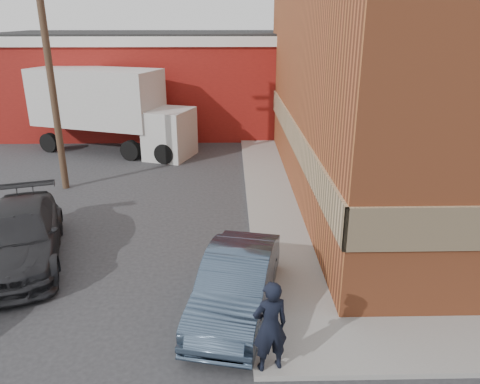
# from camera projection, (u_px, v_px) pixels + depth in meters

# --- Properties ---
(ground) EXTENTS (90.00, 90.00, 0.00)m
(ground) POSITION_uv_depth(u_px,v_px,m) (272.00, 323.00, 10.48)
(ground) COLOR #28282B
(ground) RESTS_ON ground
(sidewalk_west) EXTENTS (1.80, 18.00, 0.12)m
(sidewalk_west) POSITION_uv_depth(u_px,v_px,m) (268.00, 185.00, 18.89)
(sidewalk_west) COLOR gray
(sidewalk_west) RESTS_ON ground
(warehouse) EXTENTS (16.30, 8.30, 5.60)m
(warehouse) POSITION_uv_depth(u_px,v_px,m) (145.00, 81.00, 28.08)
(warehouse) COLOR maroon
(warehouse) RESTS_ON ground
(utility_pole) EXTENTS (2.00, 0.26, 9.00)m
(utility_pole) POSITION_uv_depth(u_px,v_px,m) (49.00, 66.00, 17.07)
(utility_pole) COLOR #483324
(utility_pole) RESTS_ON ground
(man) EXTENTS (0.78, 0.62, 1.88)m
(man) POSITION_uv_depth(u_px,v_px,m) (270.00, 326.00, 8.65)
(man) COLOR black
(man) RESTS_ON sidewalk_south
(sedan) EXTENTS (2.40, 4.55, 1.43)m
(sedan) POSITION_uv_depth(u_px,v_px,m) (236.00, 284.00, 10.68)
(sedan) COLOR #334356
(sedan) RESTS_ON ground
(suv_b) EXTENTS (3.56, 5.64, 1.52)m
(suv_b) POSITION_uv_depth(u_px,v_px,m) (19.00, 236.00, 12.89)
(suv_b) COLOR #262628
(suv_b) RESTS_ON ground
(box_truck) EXTENTS (8.59, 5.07, 4.07)m
(box_truck) POSITION_uv_depth(u_px,v_px,m) (111.00, 105.00, 22.92)
(box_truck) COLOR beige
(box_truck) RESTS_ON ground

